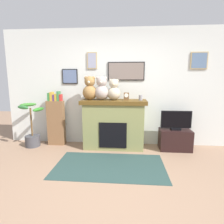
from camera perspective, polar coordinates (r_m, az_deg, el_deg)
The scene contains 13 objects.
ground_plane at distance 2.74m, azimuth -0.72°, elevation -22.95°, with size 12.00×12.00×0.00m, color #93725A.
back_wall at distance 4.30m, azimuth 1.86°, elevation 7.45°, with size 5.20×0.15×2.60m.
fireplace at distance 4.09m, azimuth 0.55°, elevation -3.58°, with size 1.39×0.59×1.06m.
bookshelf at distance 4.44m, azimuth -16.75°, elevation -2.50°, with size 0.38×0.16×1.23m.
potted_plant at distance 4.55m, azimuth -23.27°, elevation -5.70°, with size 0.57×0.57×0.97m.
tv_stand at distance 4.25m, azimuth 18.68°, elevation -8.00°, with size 0.65×0.40×0.44m, color black.
television at distance 4.15m, azimuth 19.00°, elevation -2.52°, with size 0.63×0.14×0.41m.
area_rug at distance 3.38m, azimuth -0.71°, elevation -16.10°, with size 1.90×1.10×0.01m, color #28413E.
candle_jar at distance 3.97m, azimuth 8.73°, elevation 4.34°, with size 0.08×0.08×0.11m, color gray.
mantel_clock at distance 3.96m, azimuth 4.41°, elevation 4.79°, with size 0.11×0.08×0.16m.
teddy_bear_cream at distance 4.03m, azimuth -6.78°, elevation 6.92°, with size 0.31×0.31×0.50m.
teddy_bear_brown at distance 3.99m, azimuth -3.18°, elevation 6.93°, with size 0.31×0.31×0.50m.
teddy_bear_grey at distance 3.96m, azimuth 0.57°, elevation 6.56°, with size 0.28×0.28×0.45m.
Camera 1 is at (0.23, -2.29, 1.48)m, focal length 29.89 mm.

